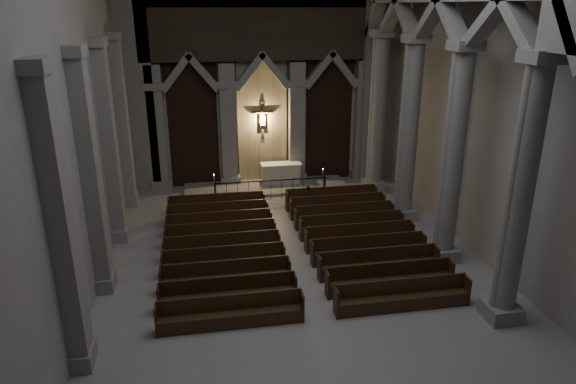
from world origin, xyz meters
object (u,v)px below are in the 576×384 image
(altar_rail, at_px, (271,187))
(candle_stand_right, at_px, (323,188))
(altar, at_px, (281,173))
(worshipper, at_px, (308,198))
(pews, at_px, (292,245))
(candle_stand_left, at_px, (215,194))

(altar_rail, distance_m, candle_stand_right, 2.74)
(altar, xyz_separation_m, worshipper, (0.72, -3.60, -0.12))
(altar_rail, distance_m, worshipper, 2.14)
(altar, distance_m, pews, 8.06)
(pews, bearing_deg, worshipper, 70.23)
(worshipper, bearing_deg, candle_stand_left, 167.59)
(candle_stand_right, bearing_deg, pews, -113.61)
(pews, bearing_deg, candle_stand_right, 66.39)
(altar_rail, height_order, candle_stand_left, candle_stand_left)
(altar_rail, relative_size, pews, 0.56)
(altar, height_order, candle_stand_left, candle_stand_left)
(altar_rail, bearing_deg, candle_stand_right, 6.98)
(altar_rail, bearing_deg, altar, 68.30)
(pews, distance_m, worshipper, 4.69)
(altar, xyz_separation_m, altar_rail, (-0.86, -2.16, 0.03))
(altar_rail, height_order, worshipper, worshipper)
(candle_stand_right, xyz_separation_m, pews, (-2.70, -6.17, -0.07))
(altar, height_order, worshipper, altar)
(altar_rail, relative_size, worshipper, 4.85)
(worshipper, bearing_deg, altar, 111.41)
(worshipper, bearing_deg, candle_stand_right, 67.84)
(pews, height_order, worshipper, worshipper)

